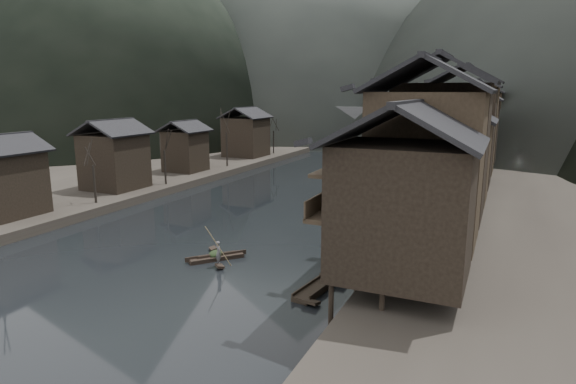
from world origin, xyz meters
The scene contains 12 objects.
water centered at (0.00, 0.00, 0.00)m, with size 300.00×300.00×0.00m, color black.
left_bank centered at (-35.00, 40.00, 0.60)m, with size 40.00×200.00×1.20m, color #2D2823.
stilt_houses centered at (17.28, 19.62, 8.95)m, with size 9.00×67.60×15.82m.
left_houses centered at (-20.50, 20.12, 5.66)m, with size 8.10×53.20×8.73m.
bare_trees centered at (-17.00, 16.71, 6.21)m, with size 3.75×60.07×7.50m.
moored_sampans centered at (12.01, 17.25, 0.20)m, with size 2.92×54.43×0.47m.
midriver_boats centered at (1.68, 54.96, 0.20)m, with size 10.61×49.86×0.45m.
stone_bridge centered at (0.00, 72.00, 5.11)m, with size 40.00×6.00×9.00m.
hero_sampan centered at (2.80, -4.08, 0.20)m, with size 3.50×3.98×0.43m.
cargo_heap centered at (2.66, -3.92, 0.73)m, with size 1.00×1.31×0.60m, color black.
boatman centered at (3.81, -5.30, 1.31)m, with size 0.64×0.42×1.76m, color #504F52.
bamboo_pole centered at (4.01, -5.30, 4.14)m, with size 0.06×0.06×4.47m, color #8C7A51.
Camera 1 is at (22.07, -33.28, 12.59)m, focal length 30.00 mm.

